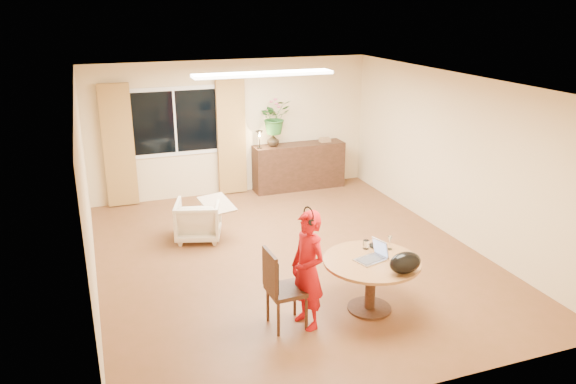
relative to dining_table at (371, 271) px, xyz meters
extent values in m
plane|color=brown|center=(-0.41, 1.74, -0.53)|extent=(6.50, 6.50, 0.00)
plane|color=white|center=(-0.41, 1.74, 2.07)|extent=(6.50, 6.50, 0.00)
plane|color=beige|center=(-0.41, 4.99, 0.77)|extent=(5.50, 0.00, 5.50)
plane|color=beige|center=(-3.16, 1.74, 0.77)|extent=(0.00, 6.50, 6.50)
plane|color=beige|center=(2.34, 1.74, 0.77)|extent=(0.00, 6.50, 6.50)
cube|color=white|center=(-1.51, 4.97, 0.97)|extent=(1.70, 0.02, 1.30)
cube|color=black|center=(-1.51, 4.96, 0.97)|extent=(1.55, 0.01, 1.15)
cube|color=white|center=(-1.51, 4.96, 0.97)|extent=(0.04, 0.01, 1.15)
cube|color=brown|center=(-2.56, 4.89, 0.62)|extent=(0.55, 0.08, 2.25)
cube|color=brown|center=(-0.46, 4.89, 0.62)|extent=(0.55, 0.08, 2.25)
cube|color=white|center=(-0.41, 2.94, 2.04)|extent=(2.20, 0.35, 0.05)
cylinder|color=brown|center=(0.00, 0.00, 0.13)|extent=(1.18, 1.18, 0.04)
cylinder|color=black|center=(0.00, 0.00, -0.21)|extent=(0.13, 0.13, 0.64)
cylinder|color=black|center=(0.00, 0.00, -0.52)|extent=(0.55, 0.55, 0.03)
imported|color=red|center=(-0.85, -0.06, 0.18)|extent=(0.59, 0.46, 1.42)
imported|color=beige|center=(-1.55, 2.89, -0.21)|extent=(0.86, 0.88, 0.64)
cube|color=black|center=(0.88, 4.75, -0.07)|extent=(1.85, 0.45, 0.92)
imported|color=black|center=(0.33, 4.75, 0.52)|extent=(0.25, 0.25, 0.25)
imported|color=#2E6F29|center=(0.37, 4.75, 0.97)|extent=(0.71, 0.66, 0.66)
camera|label=1|loc=(-3.04, -5.42, 3.10)|focal=35.00mm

